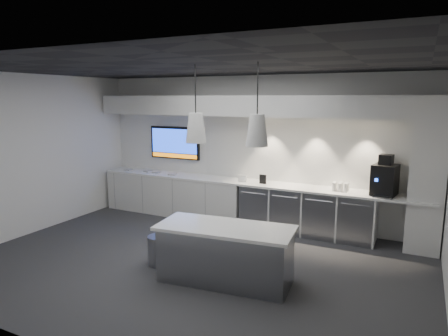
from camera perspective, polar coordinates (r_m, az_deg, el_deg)
The scene contains 27 objects.
floor at distance 6.44m, azimuth -4.54°, elevation -13.43°, with size 7.00×7.00×0.00m, color #313134.
ceiling at distance 5.93m, azimuth -4.95°, elevation 14.24°, with size 7.00×7.00×0.00m, color black.
wall_back at distance 8.22m, azimuth 4.32°, elevation 2.59°, with size 7.00×7.00×0.00m, color white.
wall_front at distance 4.13m, azimuth -23.06°, elevation -5.69°, with size 7.00×7.00×0.00m, color white.
wall_left at distance 8.35m, azimuth -25.76°, elevation 1.74°, with size 7.00×7.00×0.00m, color white.
back_counter at distance 8.03m, azimuth 3.38°, elevation -2.07°, with size 6.80×0.65×0.04m, color white.
left_base_cabinets at distance 8.94m, azimuth -7.04°, elevation -3.83°, with size 3.30×0.63×0.86m, color silver.
fridge_unit_a at distance 8.05m, azimuth 4.99°, elevation -5.40°, with size 0.60×0.61×0.85m, color gray.
fridge_unit_b at distance 7.85m, azimuth 9.30°, elevation -5.90°, with size 0.60×0.61×0.85m, color gray.
fridge_unit_c at distance 7.70m, azimuth 13.80°, elevation -6.38°, with size 0.60×0.61×0.85m, color gray.
fridge_unit_d at distance 7.59m, azimuth 18.47°, elevation -6.84°, with size 0.60×0.61×0.85m, color gray.
backsplash at distance 7.83m, azimuth 12.43°, elevation 2.37°, with size 4.60×0.03×1.30m, color silver.
soffit at distance 7.88m, azimuth 3.57°, elevation 8.84°, with size 6.90×0.60×0.40m, color silver.
column at distance 7.36m, azimuth 27.06°, elevation -0.94°, with size 0.55×0.55×2.60m, color silver.
wall_tv at distance 9.05m, azimuth -7.03°, elevation 3.61°, with size 1.25×0.07×0.72m.
island at distance 5.72m, azimuth 0.18°, elevation -12.13°, with size 1.97×1.01×0.80m.
bin at distance 6.38m, azimuth -9.36°, elevation -11.53°, with size 0.33×0.33×0.46m, color gray.
coffee_machine at distance 7.40m, azimuth 21.99°, elevation -1.40°, with size 0.45×0.61×0.70m.
sign_black at distance 7.82m, azimuth 5.57°, elevation -1.60°, with size 0.14×0.02×0.18m, color black.
sign_white at distance 7.95m, azimuth 2.63°, elevation -1.52°, with size 0.18×0.02×0.14m, color white.
cup_cluster at distance 7.48m, azimuth 16.31°, elevation -2.60°, with size 0.28×0.18×0.15m, color silver, non-canonical shape.
tray_a at distance 9.50m, azimuth -13.47°, elevation -0.24°, with size 0.16×0.16×0.03m, color #A3A3A3.
tray_b at distance 9.22m, azimuth -10.78°, elevation -0.44°, with size 0.16×0.16×0.03m, color #A3A3A3.
tray_c at distance 9.06m, azimuth -9.64°, elevation -0.59°, with size 0.16×0.16×0.03m, color #A3A3A3.
tray_d at distance 8.76m, azimuth -7.38°, elevation -0.89°, with size 0.16×0.16×0.03m, color #A3A3A3.
pendant_left at distance 5.52m, azimuth -4.04°, elevation 5.76°, with size 0.29×0.29×1.11m.
pendant_right at distance 5.13m, azimuth 4.74°, elevation 5.42°, with size 0.29×0.29×1.11m.
Camera 1 is at (3.07, -5.05, 2.56)m, focal length 32.00 mm.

